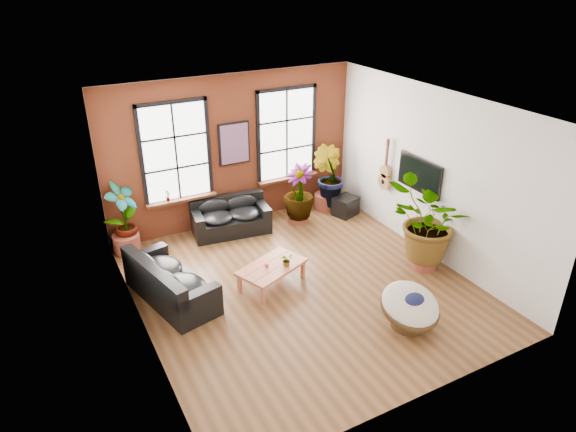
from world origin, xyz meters
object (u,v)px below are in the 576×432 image
(sofa_back, at_px, (230,217))
(papasan_chair, at_px, (410,307))
(sofa_left, at_px, (168,282))
(coffee_table, at_px, (272,268))

(sofa_back, bearing_deg, papasan_chair, -66.25)
(sofa_back, xyz_separation_m, sofa_left, (-2.03, -2.00, 0.01))
(sofa_left, distance_m, coffee_table, 1.94)
(sofa_left, relative_size, coffee_table, 1.49)
(sofa_back, distance_m, coffee_table, 2.44)
(sofa_back, height_order, coffee_table, sofa_back)
(coffee_table, bearing_deg, sofa_left, 144.84)
(coffee_table, bearing_deg, sofa_back, 64.70)
(sofa_left, distance_m, papasan_chair, 4.33)
(sofa_back, height_order, sofa_left, sofa_left)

